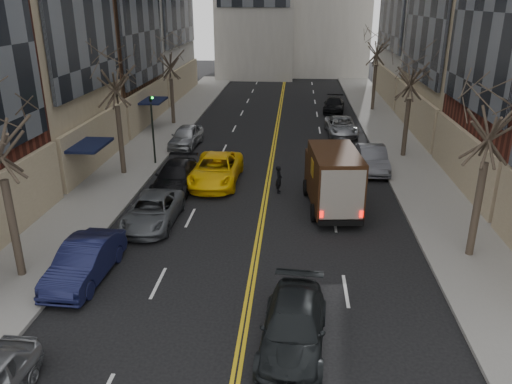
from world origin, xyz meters
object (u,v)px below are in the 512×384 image
(ups_truck, at_px, (332,179))
(observer_sedan, at_px, (293,327))
(taxi, at_px, (216,170))
(pedestrian, at_px, (279,179))

(ups_truck, height_order, observer_sedan, ups_truck)
(observer_sedan, relative_size, taxi, 0.86)
(observer_sedan, distance_m, pedestrian, 13.07)
(ups_truck, xyz_separation_m, taxi, (-6.42, 3.33, -0.80))
(ups_truck, distance_m, taxi, 7.27)
(taxi, distance_m, pedestrian, 3.90)
(observer_sedan, bearing_deg, pedestrian, 98.38)
(ups_truck, bearing_deg, pedestrian, 137.74)
(ups_truck, bearing_deg, observer_sedan, -104.83)
(observer_sedan, xyz_separation_m, taxi, (-4.59, 14.31, 0.10))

